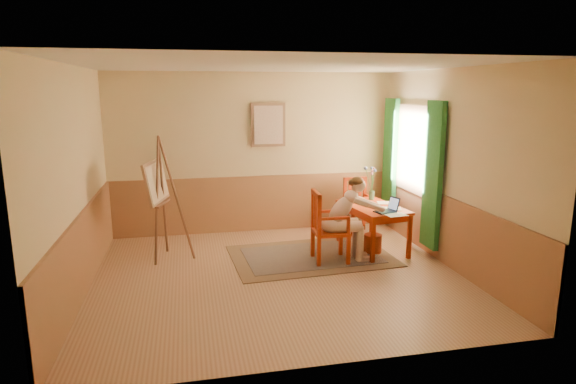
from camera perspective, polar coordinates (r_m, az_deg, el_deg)
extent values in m
cube|color=tan|center=(6.73, -1.13, -9.92)|extent=(5.00, 4.50, 0.02)
cube|color=white|center=(6.25, -1.24, 14.82)|extent=(5.00, 4.50, 0.02)
cube|color=#E1BF89|center=(8.55, -4.02, 4.57)|extent=(5.00, 0.02, 2.80)
cube|color=#E1BF89|center=(4.19, 4.60, -3.32)|extent=(5.00, 0.02, 2.80)
cube|color=#E1BF89|center=(6.38, -23.94, 1.00)|extent=(0.02, 4.50, 2.80)
cube|color=#E1BF89|center=(7.23, 18.77, 2.59)|extent=(0.02, 4.50, 2.80)
cube|color=#A36B42|center=(8.68, -3.91, -1.36)|extent=(5.00, 0.04, 1.00)
cube|color=#A36B42|center=(6.59, -23.01, -6.69)|extent=(0.04, 4.50, 1.00)
cube|color=#A36B42|center=(7.41, 18.10, -4.29)|extent=(0.04, 4.50, 1.00)
cube|color=white|center=(8.15, 14.69, 4.91)|extent=(0.02, 1.00, 1.30)
cube|color=#906849|center=(8.14, 14.56, 4.91)|extent=(0.03, 1.12, 1.42)
cube|color=#31843A|center=(7.48, 16.73, 1.85)|extent=(0.08, 0.45, 2.20)
cube|color=#31843A|center=(8.86, 11.94, 3.62)|extent=(0.08, 0.45, 2.20)
cube|color=#906849|center=(8.48, -2.34, 7.93)|extent=(0.60, 0.04, 0.76)
cube|color=beige|center=(8.46, -2.31, 7.92)|extent=(0.50, 0.02, 0.66)
cube|color=#8C7251|center=(7.46, 2.76, -7.55)|extent=(2.49, 1.74, 0.01)
cube|color=black|center=(7.46, 2.76, -7.49)|extent=(2.07, 1.32, 0.01)
cube|color=#B12E07|center=(7.68, 10.02, -1.76)|extent=(0.89, 1.29, 0.04)
cube|color=#B12E07|center=(7.69, 10.00, -2.27)|extent=(0.78, 1.18, 0.10)
cube|color=#B12E07|center=(7.16, 9.99, -5.76)|extent=(0.06, 0.06, 0.68)
cube|color=#B12E07|center=(7.49, 14.14, -5.16)|extent=(0.06, 0.06, 0.68)
cube|color=#B12E07|center=(8.09, 6.04, -3.56)|extent=(0.06, 0.06, 0.68)
cube|color=#B12E07|center=(8.38, 9.87, -3.12)|extent=(0.06, 0.06, 0.68)
cube|color=#B12E07|center=(7.14, 5.03, -4.70)|extent=(0.51, 0.49, 0.05)
cube|color=#B12E07|center=(6.97, 3.66, -7.17)|extent=(0.06, 0.06, 0.43)
cube|color=#B12E07|center=(7.08, 7.14, -6.94)|extent=(0.06, 0.06, 0.43)
cube|color=#B12E07|center=(7.36, 2.93, -6.12)|extent=(0.06, 0.06, 0.43)
cube|color=#B12E07|center=(7.46, 6.24, -5.92)|extent=(0.06, 0.06, 0.43)
cube|color=#B12E07|center=(6.81, 3.72, -2.73)|extent=(0.06, 0.06, 0.59)
cube|color=#B12E07|center=(7.20, 2.98, -1.90)|extent=(0.06, 0.06, 0.59)
cube|color=#B12E07|center=(6.94, 3.37, -0.21)|extent=(0.07, 0.47, 0.06)
cube|color=#B12E07|center=(6.91, 3.53, -2.65)|extent=(0.03, 0.05, 0.48)
cube|color=#B12E07|center=(7.01, 3.34, -2.43)|extent=(0.03, 0.05, 0.48)
cube|color=#B12E07|center=(7.11, 3.15, -2.22)|extent=(0.03, 0.05, 0.48)
cube|color=#B12E07|center=(6.87, 5.50, -3.12)|extent=(0.44, 0.06, 0.04)
cube|color=#B12E07|center=(6.96, 7.14, -3.98)|extent=(0.04, 0.04, 0.23)
cube|color=#B12E07|center=(7.26, 4.66, -2.28)|extent=(0.44, 0.06, 0.04)
cube|color=#B12E07|center=(7.35, 6.23, -3.10)|extent=(0.04, 0.04, 0.23)
cube|color=#B12E07|center=(8.59, 8.36, -2.16)|extent=(0.45, 0.47, 0.04)
cube|color=#B12E07|center=(8.75, 6.65, -3.34)|extent=(0.05, 0.05, 0.40)
cube|color=#B12E07|center=(8.39, 7.64, -4.04)|extent=(0.05, 0.05, 0.40)
cube|color=#B12E07|center=(8.89, 8.95, -3.15)|extent=(0.05, 0.05, 0.40)
cube|color=#B12E07|center=(8.54, 10.02, -3.83)|extent=(0.05, 0.05, 0.40)
cube|color=#B12E07|center=(8.63, 6.73, -0.05)|extent=(0.05, 0.05, 0.54)
cube|color=#B12E07|center=(8.77, 9.05, 0.08)|extent=(0.05, 0.05, 0.54)
cube|color=#B12E07|center=(8.65, 7.95, 1.57)|extent=(0.43, 0.07, 0.06)
cube|color=#B12E07|center=(8.67, 7.30, -0.12)|extent=(0.05, 0.03, 0.44)
cube|color=#B12E07|center=(8.70, 7.90, -0.08)|extent=(0.05, 0.03, 0.44)
cube|color=#B12E07|center=(8.74, 8.49, -0.05)|extent=(0.05, 0.03, 0.44)
cube|color=#B12E07|center=(8.46, 7.22, -0.69)|extent=(0.06, 0.40, 0.03)
cube|color=#B12E07|center=(8.31, 7.69, -1.69)|extent=(0.04, 0.04, 0.22)
cube|color=#B12E07|center=(8.61, 9.58, -0.54)|extent=(0.06, 0.40, 0.03)
cube|color=#B12E07|center=(8.46, 10.08, -1.53)|extent=(0.04, 0.04, 0.22)
ellipsoid|color=beige|center=(7.10, 5.05, -3.91)|extent=(0.30, 0.37, 0.23)
cylinder|color=beige|center=(7.07, 6.90, -4.10)|extent=(0.45, 0.18, 0.16)
cylinder|color=beige|center=(7.24, 6.50, -3.71)|extent=(0.45, 0.18, 0.16)
cylinder|color=beige|center=(7.21, 8.47, -6.04)|extent=(0.12, 0.12, 0.51)
cylinder|color=beige|center=(7.37, 8.05, -5.61)|extent=(0.12, 0.12, 0.51)
cube|color=beige|center=(7.31, 8.89, -7.86)|extent=(0.22, 0.10, 0.07)
cube|color=beige|center=(7.47, 8.46, -7.40)|extent=(0.22, 0.10, 0.07)
ellipsoid|color=beige|center=(7.08, 6.26, -2.11)|extent=(0.50, 0.31, 0.53)
ellipsoid|color=beige|center=(7.08, 7.47, -0.55)|extent=(0.22, 0.31, 0.18)
sphere|color=beige|center=(7.07, 8.33, 0.79)|extent=(0.21, 0.21, 0.20)
ellipsoid|color=brown|center=(7.05, 8.18, 1.24)|extent=(0.20, 0.21, 0.14)
sphere|color=brown|center=(7.03, 7.56, 1.14)|extent=(0.11, 0.11, 0.11)
cylinder|color=beige|center=(6.98, 8.56, -1.21)|extent=(0.23, 0.12, 0.15)
cylinder|color=beige|center=(7.09, 10.23, -1.76)|extent=(0.30, 0.13, 0.17)
sphere|color=beige|center=(7.00, 9.32, -1.46)|extent=(0.09, 0.09, 0.09)
sphere|color=beige|center=(7.17, 11.12, -2.05)|extent=(0.08, 0.08, 0.07)
cylinder|color=beige|center=(7.25, 7.85, -0.68)|extent=(0.23, 0.10, 0.15)
cylinder|color=beige|center=(7.32, 9.57, -1.29)|extent=(0.31, 0.15, 0.17)
sphere|color=beige|center=(7.30, 8.53, -0.89)|extent=(0.09, 0.09, 0.09)
sphere|color=beige|center=(7.35, 10.60, -1.69)|extent=(0.08, 0.08, 0.07)
cube|color=#1E2338|center=(7.31, 11.37, -2.29)|extent=(0.34, 0.29, 0.02)
cube|color=#2D3342|center=(7.31, 11.37, -2.26)|extent=(0.29, 0.23, 0.00)
cube|color=#1E2338|center=(7.40, 12.41, -1.33)|extent=(0.12, 0.22, 0.20)
cube|color=#99BFF2|center=(7.39, 12.34, -1.37)|extent=(0.10, 0.18, 0.16)
cube|color=white|center=(7.18, 12.64, -2.65)|extent=(0.32, 0.25, 0.00)
cube|color=white|center=(7.90, 11.60, -1.25)|extent=(0.34, 0.28, 0.00)
cube|color=white|center=(7.98, 8.19, -1.00)|extent=(0.35, 0.28, 0.00)
cube|color=white|center=(7.54, 12.10, -1.92)|extent=(0.36, 0.31, 0.00)
cylinder|color=#3F724C|center=(8.09, 9.84, -0.37)|extent=(0.12, 0.12, 0.15)
cylinder|color=#3F7233|center=(8.06, 9.50, 1.40)|extent=(0.10, 0.09, 0.39)
sphere|color=#728CD8|center=(8.05, 9.15, 2.80)|extent=(0.08, 0.08, 0.06)
cylinder|color=#3F7233|center=(7.99, 9.98, 1.37)|extent=(0.02, 0.10, 0.41)
sphere|color=pink|center=(7.92, 10.10, 2.76)|extent=(0.05, 0.05, 0.04)
cylinder|color=#3F7233|center=(8.06, 9.85, 1.08)|extent=(0.01, 0.04, 0.30)
sphere|color=pink|center=(8.05, 9.86, 2.15)|extent=(0.06, 0.06, 0.05)
cylinder|color=#3F7233|center=(7.98, 10.03, 1.24)|extent=(0.02, 0.13, 0.38)
sphere|color=#728CD8|center=(7.89, 10.21, 2.51)|extent=(0.07, 0.07, 0.05)
cylinder|color=#3F7233|center=(8.09, 9.90, 1.24)|extent=(0.05, 0.11, 0.34)
sphere|color=pink|center=(8.12, 9.95, 2.47)|extent=(0.06, 0.06, 0.05)
cylinder|color=#3F7233|center=(8.07, 9.90, 1.23)|extent=(0.03, 0.06, 0.34)
sphere|color=pink|center=(8.07, 9.95, 2.46)|extent=(0.06, 0.06, 0.04)
cylinder|color=#3F7233|center=(8.09, 9.85, 1.42)|extent=(0.03, 0.11, 0.39)
sphere|color=#728CD8|center=(8.11, 9.84, 2.84)|extent=(0.06, 0.06, 0.05)
cylinder|color=#A33B18|center=(7.69, 9.98, -6.02)|extent=(0.29, 0.29, 0.30)
cylinder|color=brown|center=(7.24, -15.22, -1.00)|extent=(0.17, 0.33, 1.86)
cylinder|color=brown|center=(7.52, -14.53, -0.48)|extent=(0.07, 0.34, 1.86)
cylinder|color=brown|center=(7.31, -13.00, -0.76)|extent=(0.48, 0.16, 1.86)
cylinder|color=brown|center=(7.40, -15.02, -1.30)|extent=(0.16, 0.51, 0.03)
cube|color=brown|center=(7.39, -14.58, -1.31)|extent=(0.20, 0.56, 0.03)
cube|color=#906849|center=(7.35, -15.34, 1.18)|extent=(0.34, 0.83, 0.62)
cube|color=beige|center=(7.34, -15.19, 1.18)|extent=(0.29, 0.74, 0.53)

